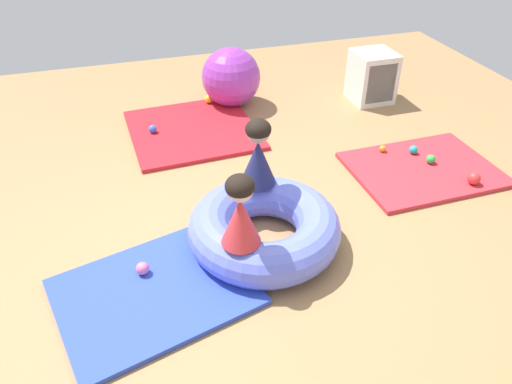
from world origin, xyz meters
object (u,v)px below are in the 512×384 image
Objects in this scene: play_ball_pink at (143,269)px; child_in_red at (240,211)px; exercise_ball_large at (231,77)px; play_ball_yellow at (209,99)px; inflatable_cushion at (264,228)px; play_ball_orange at (383,149)px; play_ball_green at (431,159)px; play_ball_red at (474,178)px; play_ball_blue at (153,129)px; play_ball_teal at (414,150)px; child_in_navy at (258,153)px; storage_cube at (373,77)px.

child_in_red is at bearing -16.34° from play_ball_pink.
child_in_red is at bearing -103.44° from exercise_ball_large.
child_in_red is 2.76m from play_ball_yellow.
play_ball_yellow is at bearing 86.94° from inflatable_cushion.
exercise_ball_large is at bearing 125.61° from play_ball_orange.
play_ball_pink is at bearing -117.39° from exercise_ball_large.
play_ball_red reaches higher than play_ball_green.
play_ball_blue is (-2.35, 1.34, -0.00)m from play_ball_green.
play_ball_teal is at bearing -26.40° from play_ball_blue.
play_ball_green is at bearing -52.55° from exercise_ball_large.
exercise_ball_large is (0.26, -0.03, 0.24)m from play_ball_yellow.
child_in_red reaches higher than exercise_ball_large.
child_in_navy is at bearing -166.27° from play_ball_teal.
play_ball_teal is 0.85× the size of play_ball_yellow.
exercise_ball_large is at bearing 80.75° from inflatable_cushion.
play_ball_green is (2.03, 0.84, -0.49)m from child_in_red.
play_ball_green is 1.03× the size of play_ball_blue.
child_in_navy is 1.16m from play_ball_pink.
child_in_red is 6.43× the size of play_ball_teal.
play_ball_blue is 0.12× the size of exercise_ball_large.
child_in_red is 0.83m from play_ball_pink.
play_ball_blue is (-0.69, -0.52, -0.01)m from play_ball_yellow.
child_in_navy reaches higher than play_ball_yellow.
inflatable_cushion is at bearing 5.17° from play_ball_pink.
play_ball_teal is 1.29m from storage_cube.
play_ball_blue is at bearing -177.40° from storage_cube.
exercise_ball_large reaches higher than play_ball_green.
storage_cube reaches higher than play_ball_red.
play_ball_red is at bearing -56.33° from play_ball_orange.
child_in_navy is at bearing -67.79° from play_ball_blue.
play_ball_green is at bearing 17.67° from inflatable_cushion.
inflatable_cushion is at bearing -133.92° from storage_cube.
storage_cube reaches higher than play_ball_yellow.
play_ball_yellow reaches higher than play_ball_orange.
play_ball_yellow is at bearing 167.49° from storage_cube.
play_ball_blue reaches higher than play_ball_orange.
exercise_ball_large reaches higher than play_ball_blue.
inflatable_cushion is 1.95m from play_ball_red.
play_ball_red reaches higher than play_ball_yellow.
child_in_red is at bearing -97.95° from play_ball_yellow.
play_ball_red is (0.22, -0.60, 0.01)m from play_ball_teal.
inflatable_cushion is 1.71× the size of exercise_ball_large.
child_in_navy is 0.70m from child_in_red.
play_ball_blue is (-2.03, 1.02, 0.01)m from play_ball_orange.
child_in_navy is at bearing -159.53° from play_ball_orange.
play_ball_orange is at bearing 19.66° from child_in_red.
play_ball_green is 0.43m from play_ball_red.
play_ball_orange is 0.68× the size of play_ball_yellow.
child_in_red is 5.44× the size of play_ball_yellow.
inflatable_cushion is 13.38× the size of play_ball_green.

